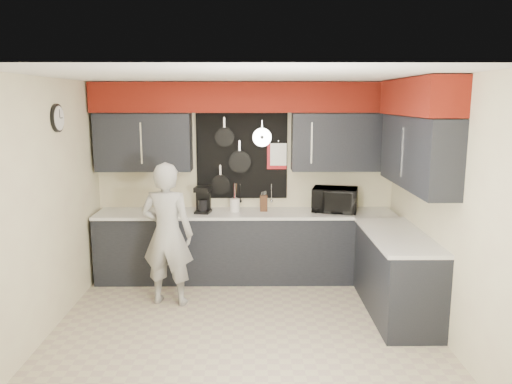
{
  "coord_description": "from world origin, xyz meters",
  "views": [
    {
      "loc": [
        0.09,
        -4.95,
        2.37
      ],
      "look_at": [
        0.13,
        0.5,
        1.36
      ],
      "focal_mm": 35.0,
      "sensor_mm": 36.0,
      "label": 1
    }
  ],
  "objects_px": {
    "microwave": "(335,200)",
    "person": "(167,234)",
    "knife_block": "(264,203)",
    "utensil_crock": "(235,205)",
    "coffee_maker": "(203,199)"
  },
  "relations": [
    {
      "from": "microwave",
      "to": "coffee_maker",
      "type": "height_order",
      "value": "coffee_maker"
    },
    {
      "from": "utensil_crock",
      "to": "person",
      "type": "xyz_separation_m",
      "value": [
        -0.75,
        -0.84,
        -0.17
      ]
    },
    {
      "from": "coffee_maker",
      "to": "person",
      "type": "distance_m",
      "value": 0.9
    },
    {
      "from": "coffee_maker",
      "to": "utensil_crock",
      "type": "bearing_deg",
      "value": 15.78
    },
    {
      "from": "coffee_maker",
      "to": "person",
      "type": "xyz_separation_m",
      "value": [
        -0.34,
        -0.79,
        -0.26
      ]
    },
    {
      "from": "knife_block",
      "to": "utensil_crock",
      "type": "bearing_deg",
      "value": -179.73
    },
    {
      "from": "knife_block",
      "to": "utensil_crock",
      "type": "xyz_separation_m",
      "value": [
        -0.38,
        -0.02,
        -0.02
      ]
    },
    {
      "from": "microwave",
      "to": "knife_block",
      "type": "bearing_deg",
      "value": -168.21
    },
    {
      "from": "person",
      "to": "coffee_maker",
      "type": "bearing_deg",
      "value": -103.9
    },
    {
      "from": "microwave",
      "to": "coffee_maker",
      "type": "xyz_separation_m",
      "value": [
        -1.73,
        -0.03,
        0.02
      ]
    },
    {
      "from": "utensil_crock",
      "to": "person",
      "type": "distance_m",
      "value": 1.14
    },
    {
      "from": "microwave",
      "to": "person",
      "type": "distance_m",
      "value": 2.24
    },
    {
      "from": "knife_block",
      "to": "utensil_crock",
      "type": "relative_size",
      "value": 1.22
    },
    {
      "from": "utensil_crock",
      "to": "person",
      "type": "relative_size",
      "value": 0.1
    },
    {
      "from": "microwave",
      "to": "knife_block",
      "type": "height_order",
      "value": "microwave"
    }
  ]
}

